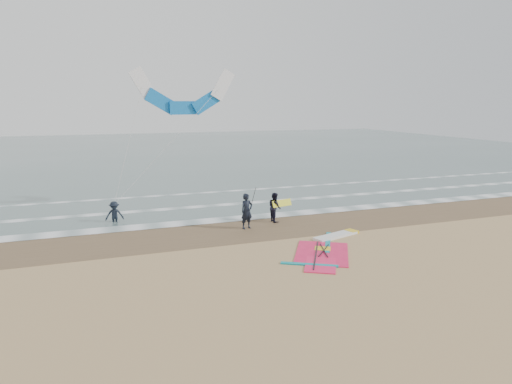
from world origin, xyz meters
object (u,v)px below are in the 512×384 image
object	(u,v)px
person_standing	(247,211)
person_wading	(114,209)
windsurf_rig	(327,248)
surf_kite	(184,96)
person_walking	(275,207)

from	to	relation	value
person_standing	person_wading	world-z (taller)	person_standing
person_standing	person_wading	distance (m)	7.66
windsurf_rig	surf_kite	distance (m)	13.58
person_standing	person_walking	distance (m)	2.17
person_wading	person_walking	bearing A→B (deg)	-14.73
person_wading	surf_kite	size ratio (longest dim) A/B	0.20
person_standing	surf_kite	distance (m)	8.90
person_standing	person_walking	size ratio (longest dim) A/B	1.14
person_standing	surf_kite	size ratio (longest dim) A/B	0.24
person_walking	person_wading	xyz separation A→B (m)	(-8.65, 2.90, -0.06)
person_walking	surf_kite	xyz separation A→B (m)	(-4.01, 5.24, 6.26)
windsurf_rig	person_walking	world-z (taller)	person_walking
surf_kite	person_walking	bearing A→B (deg)	-52.60
windsurf_rig	person_standing	size ratio (longest dim) A/B	2.94
windsurf_rig	person_standing	world-z (taller)	person_standing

